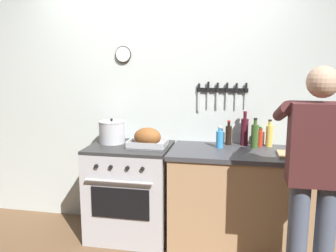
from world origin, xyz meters
The scene contains 13 objects.
wall_back centered at (0.00, 1.35, 1.30)m, with size 6.00×0.13×2.60m.
counter_block centered at (1.21, 0.99, 0.46)m, with size 2.03×0.65×0.90m.
stove centered at (-0.22, 0.99, 0.45)m, with size 0.76×0.67×0.90m.
person_cook centered at (1.31, 0.33, 0.95)m, with size 0.51×0.63×1.66m.
roasting_pan centered at (-0.04, 0.96, 0.98)m, with size 0.35×0.26×0.18m.
stock_pot centered at (-0.42, 1.07, 1.01)m, with size 0.25×0.25×0.24m.
cutting_board centered at (1.30, 0.90, 0.91)m, with size 0.36×0.24×0.02m, color tan.
bottle_cooking_oil centered at (1.07, 1.21, 1.01)m, with size 0.06×0.06×0.25m.
bottle_dish_soap centered at (0.62, 1.07, 0.98)m, with size 0.07×0.07×0.20m.
bottle_olive_oil centered at (0.93, 1.12, 1.02)m, with size 0.07×0.07×0.28m.
bottle_wine_red centered at (0.84, 1.22, 1.04)m, with size 0.07×0.07×0.32m.
bottle_soy_sauce centered at (0.69, 1.21, 1.00)m, with size 0.06×0.06×0.23m.
bottle_hot_sauce centered at (0.98, 1.21, 0.98)m, with size 0.05×0.05×0.19m.
Camera 1 is at (0.77, -2.16, 1.69)m, focal length 38.21 mm.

